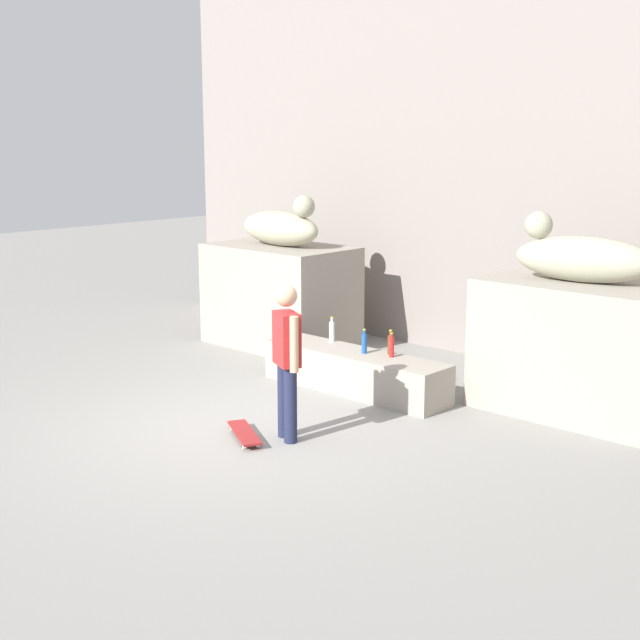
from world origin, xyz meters
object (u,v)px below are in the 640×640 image
object	(u,v)px
skateboard	(244,433)
statue_reclining_right	(581,257)
bottle_brown	(390,344)
skater	(287,355)
statue_reclining_left	(281,227)
bottle_clear	(332,331)
bottle_red	(392,347)
bottle_blue	(364,343)

from	to	relation	value
skateboard	statue_reclining_right	bearing A→B (deg)	86.30
bottle_brown	skater	bearing A→B (deg)	-83.57
statue_reclining_left	bottle_clear	distance (m)	2.34
statue_reclining_left	skater	size ratio (longest dim) A/B	0.98
skateboard	bottle_red	xyz separation A→B (m)	(0.22, 2.25, 0.57)
bottle_brown	skateboard	bearing A→B (deg)	-92.91
statue_reclining_left	skateboard	bearing A→B (deg)	-45.68
statue_reclining_left	skater	xyz separation A→B (m)	(3.03, -2.95, -0.90)
statue_reclining_left	bottle_blue	distance (m)	3.00
skateboard	bottle_brown	bearing A→B (deg)	116.57
bottle_red	statue_reclining_left	bearing A→B (deg)	160.92
statue_reclining_left	bottle_clear	xyz separation A→B (m)	(1.82, -0.89, -1.17)
bottle_brown	bottle_clear	world-z (taller)	bottle_clear
skater	bottle_blue	bearing A→B (deg)	130.76
bottle_blue	bottle_red	bearing A→B (deg)	12.66
skater	bottle_blue	distance (m)	1.95
statue_reclining_left	skateboard	xyz separation A→B (m)	(2.68, -3.25, -1.76)
statue_reclining_right	skateboard	size ratio (longest dim) A/B	2.09
statue_reclining_right	skateboard	distance (m)	4.26
statue_reclining_right	bottle_brown	distance (m)	2.49
statue_reclining_right	bottle_blue	distance (m)	2.78
statue_reclining_left	bottle_red	size ratio (longest dim) A/B	5.40
statue_reclining_left	bottle_clear	size ratio (longest dim) A/B	4.97
skater	bottle_blue	xyz separation A→B (m)	(-0.50, 1.87, -0.28)
statue_reclining_right	bottle_red	size ratio (longest dim) A/B	5.48
statue_reclining_left	bottle_brown	size ratio (longest dim) A/B	5.36
bottle_clear	statue_reclining_left	bearing A→B (deg)	153.89
bottle_brown	bottle_red	distance (m)	0.14
statue_reclining_left	bottle_brown	world-z (taller)	statue_reclining_left
bottle_brown	bottle_red	bearing A→B (deg)	-46.24
skateboard	bottle_blue	world-z (taller)	bottle_blue
statue_reclining_right	bottle_clear	bearing A→B (deg)	8.15
statue_reclining_left	statue_reclining_right	distance (m)	4.80
statue_reclining_right	statue_reclining_left	bearing A→B (deg)	-8.42
statue_reclining_right	skateboard	bearing A→B (deg)	48.42
bottle_red	bottle_clear	bearing A→B (deg)	174.07
skater	bottle_clear	distance (m)	2.41
statue_reclining_left	statue_reclining_right	xyz separation A→B (m)	(4.80, -0.00, 0.00)
statue_reclining_left	skater	distance (m)	4.32
statue_reclining_right	skater	world-z (taller)	statue_reclining_right
statue_reclining_right	bottle_blue	bearing A→B (deg)	17.08
bottle_clear	skateboard	bearing A→B (deg)	-69.93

